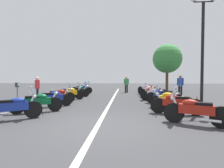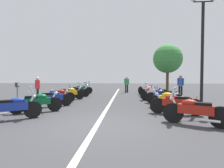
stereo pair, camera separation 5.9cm
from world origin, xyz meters
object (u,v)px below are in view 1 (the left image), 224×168
street_lamp_twin_globe (203,33)px  motorcycle_right_row_0 (195,111)px  motorcycle_right_row_3 (162,96)px  bystander_0 (180,84)px  traffic_cone_1 (34,99)px  bystander_2 (37,87)px  motorcycle_left_row_2 (52,98)px  motorcycle_left_row_3 (59,95)px  motorcycle_right_row_6 (151,91)px  traffic_cone_0 (197,102)px  bystander_1 (126,83)px  motorcycle_left_row_0 (13,107)px  motorcycle_left_row_5 (76,91)px  motorcycle_right_row_8 (147,88)px  motorcycle_right_row_1 (176,103)px  motorcycle_left_row_7 (82,89)px  motorcycle_right_row_5 (154,92)px  motorcycle_left_row_1 (37,102)px  parking_meter (17,91)px  motorcycle_left_row_6 (79,90)px  roadside_tree_0 (167,59)px  motorcycle_right_row_7 (149,89)px  traffic_cone_2 (173,95)px  motorcycle_right_row_4 (156,94)px  motorcycle_right_row_2 (171,99)px  motorcycle_left_row_4 (69,93)px

street_lamp_twin_globe → motorcycle_right_row_0: bearing=154.3°
motorcycle_right_row_3 → bystander_0: size_ratio=1.11×
street_lamp_twin_globe → traffic_cone_1: 9.79m
street_lamp_twin_globe → bystander_2: street_lamp_twin_globe is taller
motorcycle_left_row_2 → motorcycle_left_row_3: (1.51, 0.22, 0.00)m
motorcycle_left_row_3 → motorcycle_right_row_6: size_ratio=0.91×
traffic_cone_0 → bystander_1: bystander_1 is taller
motorcycle_right_row_0 → motorcycle_right_row_3: (4.64, 0.09, -0.02)m
motorcycle_left_row_0 → motorcycle_left_row_5: (7.43, -0.24, -0.01)m
motorcycle_right_row_8 → traffic_cone_1: 10.77m
motorcycle_left_row_5 → traffic_cone_1: size_ratio=3.16×
motorcycle_right_row_1 → bystander_0: bearing=-93.5°
motorcycle_left_row_7 → motorcycle_right_row_3: 8.56m
motorcycle_right_row_5 → motorcycle_left_row_1: bearing=62.3°
motorcycle_right_row_8 → parking_meter: size_ratio=1.47×
motorcycle_left_row_6 → roadside_tree_0: (6.53, -8.87, 3.27)m
motorcycle_left_row_2 → bystander_0: bystander_0 is taller
motorcycle_left_row_5 → bystander_1: size_ratio=1.20×
motorcycle_right_row_1 → street_lamp_twin_globe: size_ratio=0.38×
motorcycle_right_row_0 → bystander_1: bystander_1 is taller
traffic_cone_0 → motorcycle_right_row_6: bearing=16.7°
motorcycle_left_row_5 → motorcycle_right_row_6: 6.06m
motorcycle_left_row_2 → motorcycle_right_row_1: (-1.42, -5.95, 0.01)m
motorcycle_left_row_7 → motorcycle_right_row_6: size_ratio=0.90×
bystander_0 → motorcycle_left_row_3: bearing=-25.6°
bystander_1 → bystander_2: bearing=-56.8°
motorcycle_left_row_6 → motorcycle_right_row_6: 6.06m
motorcycle_left_row_3 → motorcycle_right_row_7: 8.52m
motorcycle_left_row_5 → motorcycle_right_row_7: bearing=-4.0°
traffic_cone_2 → roadside_tree_0: 9.33m
bystander_1 → bystander_0: bearing=33.5°
motorcycle_left_row_7 → motorcycle_left_row_5: bearing=-113.4°
roadside_tree_0 → traffic_cone_0: bearing=174.1°
traffic_cone_1 → traffic_cone_2: bearing=-72.8°
motorcycle_right_row_4 → traffic_cone_0: motorcycle_right_row_4 is taller
bystander_2 → roadside_tree_0: bearing=20.0°
motorcycle_left_row_2 → traffic_cone_2: size_ratio=3.08×
street_lamp_twin_globe → motorcycle_right_row_8: bearing=9.6°
motorcycle_left_row_0 → parking_meter: size_ratio=1.35×
motorcycle_left_row_3 → roadside_tree_0: (10.87, -8.98, 3.27)m
parking_meter → traffic_cone_1: bearing=90.8°
motorcycle_left_row_5 → motorcycle_right_row_4: motorcycle_right_row_4 is taller
motorcycle_left_row_1 → bystander_1: bystander_1 is taller
motorcycle_left_row_5 → roadside_tree_0: roadside_tree_0 is taller
motorcycle_left_row_7 → traffic_cone_1: bearing=-130.1°
motorcycle_left_row_3 → motorcycle_right_row_8: (7.26, -6.26, -0.01)m
bystander_2 → motorcycle_left_row_0: bearing=-93.5°
bystander_1 → roadside_tree_0: 6.46m
motorcycle_right_row_8 → motorcycle_right_row_2: bearing=115.3°
motorcycle_left_row_4 → motorcycle_right_row_2: 6.79m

